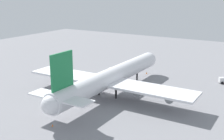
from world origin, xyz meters
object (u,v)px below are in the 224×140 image
object	(u,v)px
cargo_airplane	(111,77)
catering_truck	(115,69)
safety_cone_tail	(53,125)
safety_cone_nose	(147,73)

from	to	relation	value
cargo_airplane	catering_truck	bearing A→B (deg)	28.78
cargo_airplane	catering_truck	xyz separation A→B (m)	(27.17, 14.93, -5.25)
cargo_airplane	safety_cone_tail	world-z (taller)	cargo_airplane
safety_cone_tail	cargo_airplane	bearing A→B (deg)	-0.77
safety_cone_tail	safety_cone_nose	bearing A→B (deg)	0.11
catering_truck	safety_cone_nose	size ratio (longest dim) A/B	5.96
cargo_airplane	catering_truck	distance (m)	31.44
cargo_airplane	safety_cone_nose	size ratio (longest dim) A/B	78.83
catering_truck	safety_cone_nose	xyz separation A→B (m)	(3.24, -14.41, -0.62)
safety_cone_tail	catering_truck	bearing A→B (deg)	14.33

